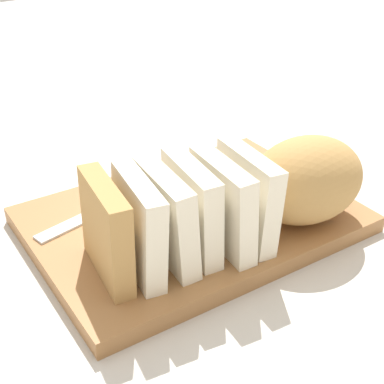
{
  "coord_description": "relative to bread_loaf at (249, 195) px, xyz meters",
  "views": [
    {
      "loc": [
        0.33,
        0.48,
        0.39
      ],
      "look_at": [
        0.0,
        0.0,
        0.05
      ],
      "focal_mm": 51.88,
      "sensor_mm": 36.0,
      "label": 1
    }
  ],
  "objects": [
    {
      "name": "cutting_board",
      "position": [
        0.03,
        -0.07,
        -0.06
      ],
      "size": [
        0.4,
        0.29,
        0.02
      ],
      "primitive_type": "cube",
      "rotation": [
        0.0,
        0.0,
        -0.03
      ],
      "color": "#9E6B3D",
      "rests_on": "ground_plane"
    },
    {
      "name": "bread_loaf",
      "position": [
        0.0,
        0.0,
        0.0
      ],
      "size": [
        0.34,
        0.16,
        0.11
      ],
      "rotation": [
        0.0,
        0.0,
        -0.13
      ],
      "color": "tan",
      "rests_on": "cutting_board"
    },
    {
      "name": "ground_plane",
      "position": [
        0.03,
        -0.07,
        -0.07
      ],
      "size": [
        3.0,
        3.0,
        0.0
      ],
      "primitive_type": "plane",
      "color": "beige"
    },
    {
      "name": "crumb_near_knife",
      "position": [
        0.03,
        -0.03,
        -0.05
      ],
      "size": [
        0.01,
        0.01,
        0.01
      ],
      "primitive_type": "sphere",
      "color": "#996633",
      "rests_on": "cutting_board"
    },
    {
      "name": "bread_knife",
      "position": [
        0.01,
        -0.16,
        -0.05
      ],
      "size": [
        0.28,
        0.07,
        0.02
      ],
      "rotation": [
        0.0,
        0.0,
        0.2
      ],
      "color": "silver",
      "rests_on": "cutting_board"
    },
    {
      "name": "crumb_near_loaf",
      "position": [
        0.03,
        -0.02,
        -0.05
      ],
      "size": [
        0.01,
        0.01,
        0.01
      ],
      "primitive_type": "sphere",
      "color": "#996633",
      "rests_on": "cutting_board"
    }
  ]
}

